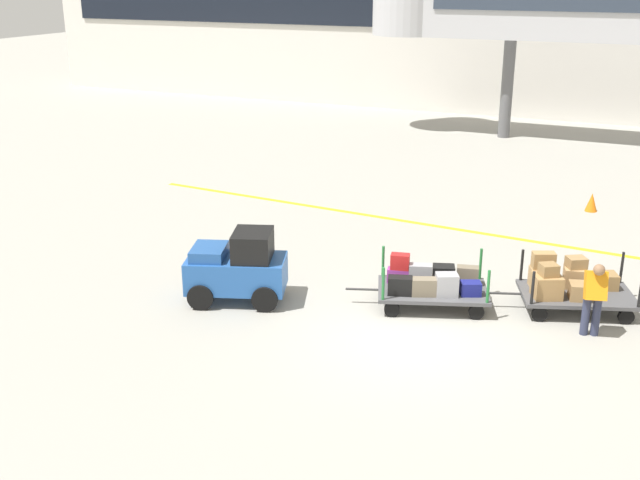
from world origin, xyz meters
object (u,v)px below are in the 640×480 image
baggage_handler (594,296)px  safety_cone_near (592,202)px  baggage_cart_lead (432,284)px  baggage_tug (238,268)px  baggage_cart_middle (568,285)px

baggage_handler → safety_cone_near: (-0.85, 8.76, -0.59)m
baggage_cart_lead → baggage_handler: bearing=-2.4°
baggage_tug → baggage_handler: (7.15, 1.26, 0.11)m
baggage_tug → baggage_cart_lead: (3.90, 1.40, -0.24)m
baggage_cart_middle → baggage_handler: bearing=-61.9°
baggage_cart_middle → baggage_tug: bearing=-159.9°
baggage_cart_lead → safety_cone_near: (2.41, 8.62, -0.23)m
baggage_cart_lead → safety_cone_near: bearing=74.4°
baggage_tug → baggage_cart_middle: size_ratio=0.77×
baggage_tug → safety_cone_near: (6.30, 10.02, -0.48)m
baggage_cart_lead → baggage_cart_middle: baggage_cart_middle is taller
baggage_cart_lead → safety_cone_near: size_ratio=5.58×
baggage_cart_middle → safety_cone_near: (-0.25, 7.62, -0.28)m
baggage_cart_lead → baggage_handler: baggage_handler is taller
baggage_cart_lead → baggage_handler: (3.26, -0.14, 0.36)m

